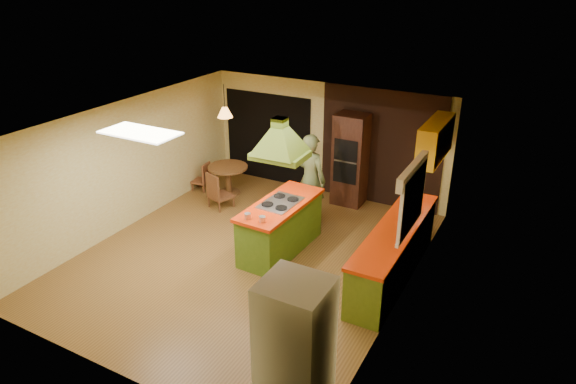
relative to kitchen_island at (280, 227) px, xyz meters
The scene contains 21 objects.
ground 0.77m from the kitchen_island, 131.37° to the right, with size 6.50×6.50×0.00m, color brown.
room_walls 0.97m from the kitchen_island, 131.37° to the right, with size 5.50×6.50×6.50m.
ceiling_plane 2.10m from the kitchen_island, 131.37° to the right, with size 6.50×6.50×0.00m, color silver.
brick_panel 3.01m from the kitchen_island, 72.88° to the left, with size 2.64×0.03×2.50m, color #381E14.
nook_opening 3.41m from the kitchen_island, 124.20° to the left, with size 2.20×0.03×2.10m, color black.
right_counter 2.06m from the kitchen_island, ahead, with size 0.62×3.05×0.92m.
upper_cabinets 3.16m from the kitchen_island, 38.86° to the left, with size 0.34×1.40×0.70m, color yellow.
window_right 2.64m from the kitchen_island, ahead, with size 0.12×1.35×1.06m.
fluor_panel 2.99m from the kitchen_island, 132.20° to the right, with size 1.20×0.60×0.03m, color white.
kitchen_island is the anchor object (origin of this frame).
range_hood 1.77m from the kitchen_island, ahead, with size 0.92×0.67×0.78m.
man 1.38m from the kitchen_island, 92.19° to the left, with size 0.67×0.44×1.85m, color #48522B.
refrigerator 3.68m from the kitchen_island, 58.30° to the right, with size 0.73×0.69×1.78m, color white.
wall_oven 2.57m from the kitchen_island, 82.91° to the left, with size 0.66×0.60×1.99m.
dining_table 2.77m from the kitchen_island, 144.24° to the left, with size 0.89×0.89×0.67m.
chair_left 3.32m from the kitchen_island, 152.74° to the left, with size 0.36×0.36×0.66m, color brown, non-canonical shape.
chair_near 2.22m from the kitchen_island, 154.12° to the left, with size 0.44×0.44×0.81m, color brown, non-canonical shape.
pendant_lamp 3.11m from the kitchen_island, 144.24° to the left, with size 0.33×0.33×0.21m, color #FF9E3F.
canister_large 2.42m from the kitchen_island, 31.81° to the left, with size 0.14×0.14×0.20m, color #FEEECC.
canister_medium 2.20m from the kitchen_island, 19.86° to the left, with size 0.14×0.14×0.20m, color beige.
canister_small 2.17m from the kitchen_island, 18.02° to the left, with size 0.12×0.12×0.16m, color #F2E1C2.
Camera 1 is at (4.38, -6.65, 4.86)m, focal length 32.00 mm.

